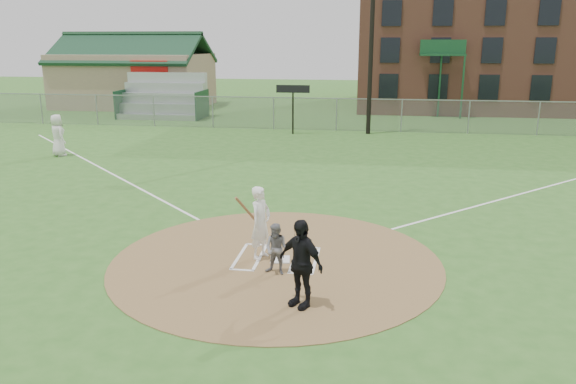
# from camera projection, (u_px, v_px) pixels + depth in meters

# --- Properties ---
(ground) EXTENTS (140.00, 140.00, 0.00)m
(ground) POSITION_uv_depth(u_px,v_px,m) (276.00, 261.00, 14.33)
(ground) COLOR #306121
(ground) RESTS_ON ground
(dirt_circle) EXTENTS (8.40, 8.40, 0.02)m
(dirt_circle) POSITION_uv_depth(u_px,v_px,m) (276.00, 261.00, 14.33)
(dirt_circle) COLOR olive
(dirt_circle) RESTS_ON ground
(home_plate) EXTENTS (0.56, 0.56, 0.03)m
(home_plate) POSITION_uv_depth(u_px,v_px,m) (280.00, 260.00, 14.34)
(home_plate) COLOR silver
(home_plate) RESTS_ON dirt_circle
(foul_line_first) EXTENTS (17.04, 17.04, 0.01)m
(foul_line_first) POSITION_uv_depth(u_px,v_px,m) (546.00, 187.00, 21.60)
(foul_line_first) COLOR white
(foul_line_first) RESTS_ON ground
(foul_line_third) EXTENTS (17.04, 17.04, 0.01)m
(foul_line_third) POSITION_uv_depth(u_px,v_px,m) (107.00, 171.00, 24.24)
(foul_line_third) COLOR white
(foul_line_third) RESTS_ON ground
(catcher) EXTENTS (0.71, 0.61, 1.25)m
(catcher) POSITION_uv_depth(u_px,v_px,m) (277.00, 249.00, 13.37)
(catcher) COLOR slate
(catcher) RESTS_ON dirt_circle
(umpire) EXTENTS (1.19, 1.00, 1.91)m
(umpire) POSITION_uv_depth(u_px,v_px,m) (301.00, 263.00, 11.65)
(umpire) COLOR black
(umpire) RESTS_ON dirt_circle
(ondeck_player) EXTENTS (1.18, 1.11, 2.03)m
(ondeck_player) POSITION_uv_depth(u_px,v_px,m) (58.00, 135.00, 27.25)
(ondeck_player) COLOR silver
(ondeck_player) RESTS_ON ground
(batters_boxes) EXTENTS (2.08, 1.88, 0.01)m
(batters_boxes) POSITION_uv_depth(u_px,v_px,m) (277.00, 258.00, 14.47)
(batters_boxes) COLOR white
(batters_boxes) RESTS_ON dirt_circle
(batter_at_plate) EXTENTS (0.87, 1.05, 1.89)m
(batter_at_plate) POSITION_uv_depth(u_px,v_px,m) (261.00, 223.00, 14.28)
(batter_at_plate) COLOR white
(batter_at_plate) RESTS_ON dirt_circle
(outfield_fence) EXTENTS (56.08, 0.08, 2.03)m
(outfield_fence) POSITION_uv_depth(u_px,v_px,m) (337.00, 114.00, 35.07)
(outfield_fence) COLOR slate
(outfield_fence) RESTS_ON ground
(bleachers) EXTENTS (6.08, 3.20, 3.20)m
(bleachers) POSITION_uv_depth(u_px,v_px,m) (162.00, 96.00, 40.83)
(bleachers) COLOR #B7BABF
(bleachers) RESTS_ON ground
(clubhouse) EXTENTS (12.20, 8.71, 6.23)m
(clubhouse) POSITION_uv_depth(u_px,v_px,m) (135.00, 78.00, 47.84)
(clubhouse) COLOR tan
(clubhouse) RESTS_ON ground
(brick_warehouse) EXTENTS (30.00, 17.17, 15.00)m
(brick_warehouse) POSITION_uv_depth(u_px,v_px,m) (545.00, 15.00, 46.27)
(brick_warehouse) COLOR brown
(brick_warehouse) RESTS_ON ground
(light_pole) EXTENTS (1.20, 0.30, 12.22)m
(light_pole) POSITION_uv_depth(u_px,v_px,m) (372.00, 20.00, 32.36)
(light_pole) COLOR black
(light_pole) RESTS_ON ground
(scoreboard_sign) EXTENTS (2.00, 0.10, 2.93)m
(scoreboard_sign) POSITION_uv_depth(u_px,v_px,m) (293.00, 94.00, 33.36)
(scoreboard_sign) COLOR black
(scoreboard_sign) RESTS_ON ground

